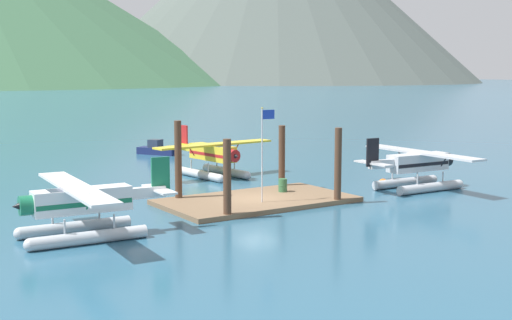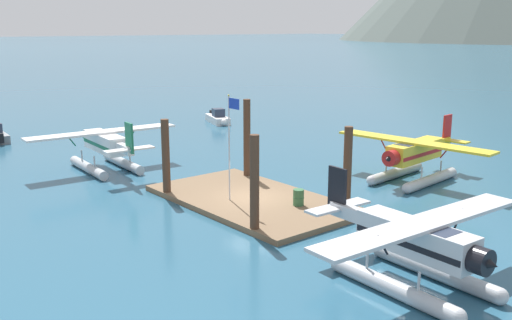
{
  "view_description": "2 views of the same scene",
  "coord_description": "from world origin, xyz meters",
  "px_view_note": "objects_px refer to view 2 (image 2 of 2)",
  "views": [
    {
      "loc": [
        -22.97,
        -35.03,
        8.24
      ],
      "look_at": [
        2.04,
        3.17,
        2.25
      ],
      "focal_mm": 47.2,
      "sensor_mm": 36.0,
      "label": 1
    },
    {
      "loc": [
        24.13,
        -19.56,
        9.61
      ],
      "look_at": [
        0.54,
        -0.12,
        2.56
      ],
      "focal_mm": 40.54,
      "sensor_mm": 36.0,
      "label": 2
    }
  ],
  "objects_px": {
    "flagpole": "(230,135)",
    "seaplane_white_port_aft": "(105,147)",
    "seaplane_silver_stbd_aft": "(416,248)",
    "mooring_buoy": "(410,255)",
    "boat_white_open_west": "(218,118)",
    "seaplane_yellow_bow_right": "(414,157)",
    "fuel_drum": "(298,197)"
  },
  "relations": [
    {
      "from": "seaplane_white_port_aft",
      "to": "boat_white_open_west",
      "type": "distance_m",
      "value": 21.01
    },
    {
      "from": "seaplane_silver_stbd_aft",
      "to": "seaplane_yellow_bow_right",
      "type": "bearing_deg",
      "value": 125.8
    },
    {
      "from": "seaplane_yellow_bow_right",
      "to": "flagpole",
      "type": "bearing_deg",
      "value": -105.12
    },
    {
      "from": "mooring_buoy",
      "to": "seaplane_white_port_aft",
      "type": "distance_m",
      "value": 23.26
    },
    {
      "from": "flagpole",
      "to": "seaplane_white_port_aft",
      "type": "bearing_deg",
      "value": -171.87
    },
    {
      "from": "mooring_buoy",
      "to": "seaplane_white_port_aft",
      "type": "bearing_deg",
      "value": -173.17
    },
    {
      "from": "mooring_buoy",
      "to": "seaplane_yellow_bow_right",
      "type": "distance_m",
      "value": 13.54
    },
    {
      "from": "boat_white_open_west",
      "to": "seaplane_silver_stbd_aft",
      "type": "bearing_deg",
      "value": -25.07
    },
    {
      "from": "seaplane_yellow_bow_right",
      "to": "seaplane_silver_stbd_aft",
      "type": "xyz_separation_m",
      "value": [
        9.29,
        -12.89,
        0.0
      ]
    },
    {
      "from": "seaplane_white_port_aft",
      "to": "boat_white_open_west",
      "type": "relative_size",
      "value": 2.23
    },
    {
      "from": "mooring_buoy",
      "to": "seaplane_white_port_aft",
      "type": "relative_size",
      "value": 0.06
    },
    {
      "from": "flagpole",
      "to": "seaplane_silver_stbd_aft",
      "type": "xyz_separation_m",
      "value": [
        12.55,
        -0.83,
        -2.36
      ]
    },
    {
      "from": "flagpole",
      "to": "seaplane_silver_stbd_aft",
      "type": "relative_size",
      "value": 0.56
    },
    {
      "from": "fuel_drum",
      "to": "boat_white_open_west",
      "type": "bearing_deg",
      "value": 152.49
    },
    {
      "from": "flagpole",
      "to": "seaplane_white_port_aft",
      "type": "relative_size",
      "value": 0.56
    },
    {
      "from": "seaplane_silver_stbd_aft",
      "to": "mooring_buoy",
      "type": "bearing_deg",
      "value": 128.91
    },
    {
      "from": "seaplane_silver_stbd_aft",
      "to": "boat_white_open_west",
      "type": "height_order",
      "value": "seaplane_silver_stbd_aft"
    },
    {
      "from": "mooring_buoy",
      "to": "seaplane_yellow_bow_right",
      "type": "xyz_separation_m",
      "value": [
        -7.78,
        11.01,
        1.26
      ]
    },
    {
      "from": "mooring_buoy",
      "to": "fuel_drum",
      "type": "bearing_deg",
      "value": 171.6
    },
    {
      "from": "mooring_buoy",
      "to": "seaplane_silver_stbd_aft",
      "type": "relative_size",
      "value": 0.06
    },
    {
      "from": "seaplane_white_port_aft",
      "to": "boat_white_open_west",
      "type": "xyz_separation_m",
      "value": [
        -11.31,
        17.67,
        -1.09
      ]
    },
    {
      "from": "seaplane_yellow_bow_right",
      "to": "boat_white_open_west",
      "type": "distance_m",
      "value": 26.9
    },
    {
      "from": "flagpole",
      "to": "seaplane_white_port_aft",
      "type": "height_order",
      "value": "flagpole"
    },
    {
      "from": "mooring_buoy",
      "to": "seaplane_silver_stbd_aft",
      "type": "xyz_separation_m",
      "value": [
        1.52,
        -1.88,
        1.26
      ]
    },
    {
      "from": "mooring_buoy",
      "to": "seaplane_yellow_bow_right",
      "type": "bearing_deg",
      "value": 125.24
    },
    {
      "from": "mooring_buoy",
      "to": "boat_white_open_west",
      "type": "height_order",
      "value": "boat_white_open_west"
    },
    {
      "from": "seaplane_white_port_aft",
      "to": "mooring_buoy",
      "type": "bearing_deg",
      "value": 6.83
    },
    {
      "from": "flagpole",
      "to": "fuel_drum",
      "type": "distance_m",
      "value": 4.93
    },
    {
      "from": "mooring_buoy",
      "to": "boat_white_open_west",
      "type": "relative_size",
      "value": 0.14
    },
    {
      "from": "fuel_drum",
      "to": "seaplane_silver_stbd_aft",
      "type": "distance_m",
      "value": 10.04
    },
    {
      "from": "fuel_drum",
      "to": "seaplane_silver_stbd_aft",
      "type": "relative_size",
      "value": 0.08
    },
    {
      "from": "flagpole",
      "to": "seaplane_yellow_bow_right",
      "type": "bearing_deg",
      "value": 74.88
    }
  ]
}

